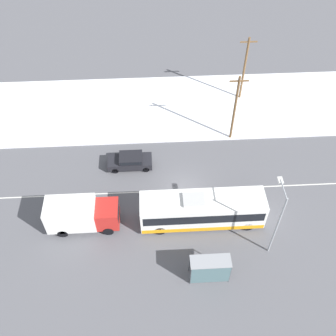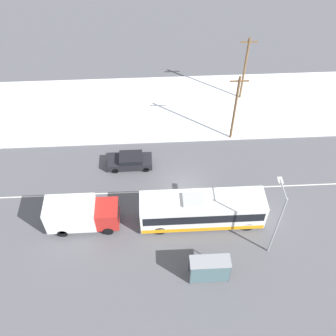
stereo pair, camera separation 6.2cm
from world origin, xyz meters
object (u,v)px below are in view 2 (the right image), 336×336
Objects in this scene: bus_shelter at (210,269)px; city_bus at (202,210)px; streetlamp at (278,216)px; utility_pole_roadside at (235,108)px; box_truck at (81,214)px; utility_pole_snowlot at (245,68)px; sedan_car at (130,161)px; pedestrian_at_stop at (200,261)px.

city_bus is at bearing 89.88° from bus_shelter.
streetlamp reaches higher than city_bus.
city_bus is 1.36× the size of utility_pole_roadside.
streetlamp reaches higher than box_truck.
box_truck is 0.78× the size of utility_pole_snowlot.
utility_pole_roadside is (14.47, 10.15, 2.40)m from box_truck.
streetlamp is at bearing 139.79° from sedan_car.
bus_shelter is at bearing -105.03° from utility_pole_roadside.
utility_pole_roadside is at bearing 94.29° from streetlamp.
utility_pole_snowlot is at bearing 69.23° from city_bus.
streetlamp reaches higher than bus_shelter.
box_truck is 0.85× the size of streetlamp.
utility_pole_roadside is at bearing -161.69° from sedan_car.
bus_shelter is (0.61, -1.08, 0.72)m from pedestrian_at_stop.
pedestrian_at_stop is 0.20× the size of utility_pole_roadside.
box_truck is 10.67m from pedestrian_at_stop.
box_truck is 7.87m from sedan_car.
bus_shelter reaches higher than sedan_car.
utility_pole_snowlot is (16.64, 16.76, 2.41)m from box_truck.
bus_shelter is at bearing -105.95° from utility_pole_snowlot.
city_bus is 1.74× the size of box_truck.
streetlamp is 13.15m from utility_pole_roadside.
utility_pole_roadside is 6.96m from utility_pole_snowlot.
sedan_car is 1.38× the size of bus_shelter.
pedestrian_at_stop is at bearing -108.22° from utility_pole_snowlot.
streetlamp is at bearing 15.15° from pedestrian_at_stop.
box_truck is at bearing 58.89° from sedan_car.
streetlamp is at bearing -85.71° from utility_pole_roadside.
bus_shelter is (6.20, -12.31, 0.90)m from sedan_car.
sedan_car is 0.60× the size of streetlamp.
pedestrian_at_stop is at bearing 116.46° from sedan_car.
box_truck is at bearing 151.24° from bus_shelter.
bus_shelter is 6.49m from streetlamp.
city_bus is at bearing -112.44° from utility_pole_roadside.
bus_shelter is at bearing -90.12° from city_bus.
utility_pole_snowlot is at bearing 71.87° from utility_pole_roadside.
streetlamp is (5.21, -2.88, 2.92)m from city_bus.
pedestrian_at_stop is 0.51× the size of bus_shelter.
box_truck is 3.84× the size of pedestrian_at_stop.
city_bus is at bearing -110.77° from utility_pole_snowlot.
utility_pole_snowlot is (6.40, 22.38, 2.37)m from bus_shelter.
utility_pole_roadside is at bearing 35.03° from box_truck.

